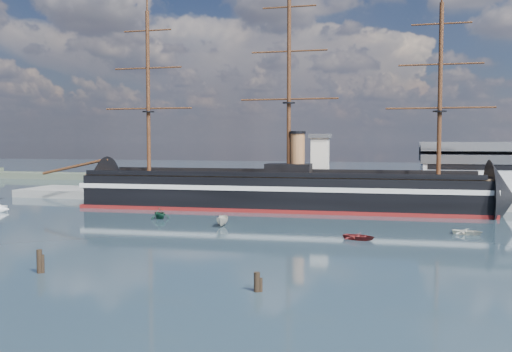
# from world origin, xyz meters

# --- Properties ---
(ground) EXTENTS (600.00, 600.00, 0.00)m
(ground) POSITION_xyz_m (0.00, 40.00, 0.00)
(ground) COLOR #233038
(ground) RESTS_ON ground
(quay) EXTENTS (180.00, 18.00, 2.00)m
(quay) POSITION_xyz_m (10.00, 76.00, 0.00)
(quay) COLOR slate
(quay) RESTS_ON ground
(quay_tower) EXTENTS (5.00, 5.00, 15.00)m
(quay_tower) POSITION_xyz_m (3.00, 73.00, 9.75)
(quay_tower) COLOR silver
(quay_tower) RESTS_ON ground
(warship) EXTENTS (113.22, 20.10, 53.94)m
(warship) POSITION_xyz_m (-5.87, 60.00, 4.04)
(warship) COLOR black
(warship) RESTS_ON ground
(motorboat_a) EXTENTS (6.07, 2.98, 2.33)m
(motorboat_a) POSITION_xyz_m (-8.57, 32.02, 0.00)
(motorboat_a) COLOR beige
(motorboat_a) RESTS_ON ground
(motorboat_b) EXTENTS (2.07, 3.35, 1.46)m
(motorboat_b) POSITION_xyz_m (16.35, 24.28, 0.00)
(motorboat_b) COLOR maroon
(motorboat_b) RESTS_ON ground
(motorboat_d) EXTENTS (6.74, 6.97, 2.48)m
(motorboat_d) POSITION_xyz_m (-23.56, 38.14, 0.00)
(motorboat_d) COLOR #123C29
(motorboat_d) RESTS_ON ground
(motorboat_e) EXTENTS (1.81, 3.10, 1.36)m
(motorboat_e) POSITION_xyz_m (33.19, 33.75, 0.00)
(motorboat_e) COLOR beige
(motorboat_e) RESTS_ON ground
(piling_near_left) EXTENTS (0.64, 0.64, 3.47)m
(piling_near_left) POSITION_xyz_m (-18.05, -7.75, 0.00)
(piling_near_left) COLOR black
(piling_near_left) RESTS_ON ground
(piling_near_mid) EXTENTS (0.64, 0.64, 2.73)m
(piling_near_mid) POSITION_xyz_m (8.63, -9.24, 0.00)
(piling_near_mid) COLOR black
(piling_near_mid) RESTS_ON ground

